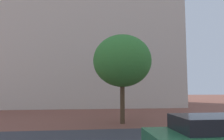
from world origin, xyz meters
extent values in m
plane|color=brown|center=(0.00, 10.00, 0.00)|extent=(120.00, 120.00, 0.00)
cube|color=beige|center=(-3.83, 29.95, 7.66)|extent=(28.57, 15.63, 15.32)
cube|color=beige|center=(-6.25, 29.95, 13.06)|extent=(4.04, 4.04, 26.11)
cylinder|color=beige|center=(8.95, 23.64, 9.79)|extent=(2.80, 2.80, 19.59)
cube|color=black|center=(2.77, 5.59, 1.15)|extent=(2.29, 1.58, 0.48)
cylinder|color=#4C3823|center=(1.13, 12.63, 1.26)|extent=(0.30, 0.30, 2.53)
ellipsoid|color=#387F33|center=(1.13, 12.63, 4.05)|extent=(3.81, 3.81, 3.43)
camera|label=1|loc=(-1.11, -0.55, 2.24)|focal=32.84mm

